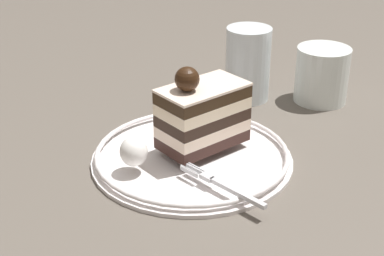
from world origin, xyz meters
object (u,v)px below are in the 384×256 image
at_px(dessert_plate, 192,156).
at_px(whipped_cream_dollop, 134,151).
at_px(drink_glass_far, 322,78).
at_px(fork, 221,184).
at_px(drink_glass_near, 248,68).
at_px(cake_slice, 202,113).

xyz_separation_m(dessert_plate, whipped_cream_dollop, (-0.03, 0.07, 0.02)).
xyz_separation_m(dessert_plate, drink_glass_far, (0.16, -0.21, 0.03)).
height_order(fork, drink_glass_near, drink_glass_near).
bearing_deg(drink_glass_far, drink_glass_near, 77.78).
relative_size(fork, drink_glass_near, 0.90).
relative_size(dessert_plate, whipped_cream_dollop, 6.95).
bearing_deg(drink_glass_near, fork, 161.72).
relative_size(cake_slice, drink_glass_near, 1.12).
bearing_deg(drink_glass_near, cake_slice, 150.39).
xyz_separation_m(cake_slice, drink_glass_far, (0.14, -0.20, -0.02)).
xyz_separation_m(whipped_cream_dollop, fork, (-0.06, -0.09, -0.02)).
xyz_separation_m(drink_glass_near, drink_glass_far, (-0.02, -0.11, -0.01)).
height_order(fork, drink_glass_far, drink_glass_far).
distance_m(whipped_cream_dollop, drink_glass_near, 0.27).
relative_size(cake_slice, whipped_cream_dollop, 3.46).
bearing_deg(cake_slice, drink_glass_near, -29.61).
bearing_deg(whipped_cream_dollop, fork, -122.48).
bearing_deg(fork, whipped_cream_dollop, 57.52).
bearing_deg(dessert_plate, cake_slice, -41.20).
distance_m(cake_slice, fork, 0.11).
relative_size(dessert_plate, drink_glass_far, 2.98).
height_order(whipped_cream_dollop, fork, whipped_cream_dollop).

